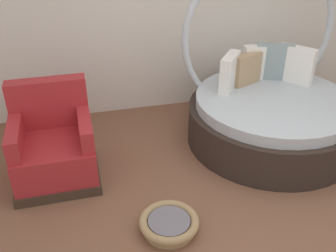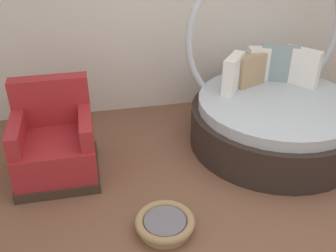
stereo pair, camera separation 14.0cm
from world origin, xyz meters
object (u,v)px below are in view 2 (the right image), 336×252
Objects in this scene: round_daybed at (273,109)px; side_table at (48,96)px; red_armchair at (55,144)px; pet_basket at (165,224)px.

round_daybed is 2.61m from side_table.
side_table is at bearing 162.62° from round_daybed.
red_armchair reaches higher than side_table.
pet_basket is 0.98× the size of side_table.
red_armchair is 1.81× the size of side_table.
red_armchair is 1.84× the size of pet_basket.
side_table is (-0.11, 0.92, 0.10)m from red_armchair.
round_daybed is 1.91m from pet_basket.
pet_basket is at bearing -48.72° from red_armchair.
round_daybed is at bearing 3.39° from red_armchair.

